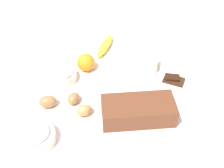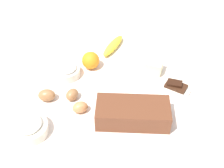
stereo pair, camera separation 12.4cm
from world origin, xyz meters
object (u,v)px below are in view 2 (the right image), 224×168
Objects in this scene: butter_block at (152,67)px; egg_beside_bowl at (47,95)px; egg_loose at (80,107)px; chocolate_plate at (176,87)px; loaf_pan at (133,113)px; orange_fruit at (91,60)px; banana at (113,46)px; flour_bowl at (29,127)px; sugar_bowl at (66,70)px; egg_near_butter at (72,95)px.

egg_beside_bowl is (0.39, 0.29, -0.00)m from butter_block.
chocolate_plate is (-0.35, -0.23, -0.01)m from egg_loose.
egg_loose reaches higher than chocolate_plate.
egg_beside_bowl is (0.36, -0.02, -0.02)m from loaf_pan.
orange_fruit is 0.27m from egg_beside_bowl.
banana is 0.25m from butter_block.
flour_bowl is 0.34m from sugar_bowl.
loaf_pan reaches higher than flour_bowl.
egg_loose is at bearing 124.85° from sugar_bowl.
flour_bowl is at bearing 74.17° from banana.
loaf_pan is at bearing 177.51° from egg_beside_bowl.
loaf_pan reaches higher than egg_loose.
egg_loose reaches higher than banana.
egg_beside_bowl is (0.01, -0.17, -0.00)m from flour_bowl.
egg_beside_bowl is at bearing 82.29° from sugar_bowl.
egg_beside_bowl reaches higher than egg_loose.
sugar_bowl is 0.64× the size of banana.
flour_bowl reaches higher than egg_beside_bowl.
egg_loose is at bearing -9.53° from loaf_pan.
loaf_pan is 0.27m from chocolate_plate.
banana is (-0.15, -0.25, -0.01)m from sugar_bowl.
banana is (0.19, -0.43, -0.02)m from loaf_pan.
loaf_pan is 2.50× the size of sugar_bowl.
flour_bowl reaches higher than chocolate_plate.
banana is at bearing -101.05° from egg_near_butter.
orange_fruit reaches higher than egg_beside_bowl.
butter_block is at bearing -107.14° from loaf_pan.
egg_beside_bowl is at bearing 67.28° from banana.
flour_bowl is 1.17× the size of sugar_bowl.
egg_beside_bowl is 1.14× the size of egg_loose.
egg_near_butter is at bearing -46.28° from egg_loose.
flour_bowl reaches higher than sugar_bowl.
sugar_bowl is 2.02× the size of egg_near_butter.
egg_near_butter is at bearing -161.79° from egg_beside_bowl.
egg_near_butter is at bearing 87.00° from orange_fruit.
egg_near_butter is 0.96× the size of egg_loose.
egg_loose is 0.48× the size of chocolate_plate.
flour_bowl reaches higher than egg_loose.
orange_fruit is (-0.10, -0.42, 0.01)m from flour_bowl.
orange_fruit reaches higher than butter_block.
loaf_pan is at bearing 85.12° from butter_block.
egg_beside_bowl is 0.16m from egg_loose.
sugar_bowl reaches higher than egg_near_butter.
chocolate_plate is (-0.34, 0.21, -0.01)m from banana.
butter_block is 0.40m from egg_loose.
chocolate_plate is (-0.49, -0.04, -0.02)m from sugar_bowl.
flour_bowl is (0.36, 0.16, -0.01)m from loaf_pan.
sugar_bowl is (0.34, -0.18, -0.01)m from loaf_pan.
butter_block is at bearing -138.53° from egg_near_butter.
egg_beside_bowl is 0.55m from chocolate_plate.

